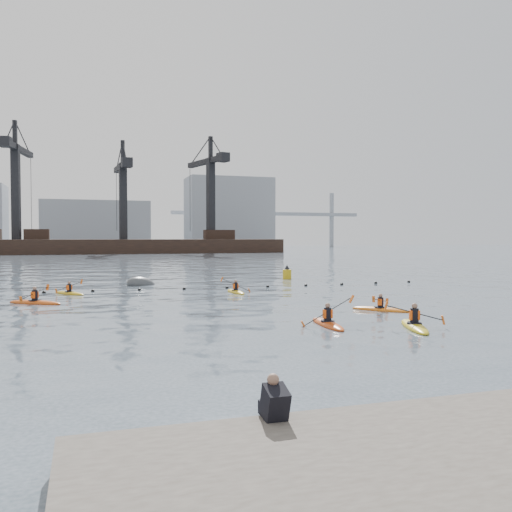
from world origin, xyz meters
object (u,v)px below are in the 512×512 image
object	(u,v)px
kayaker_3	(236,291)
kayaker_4	(380,309)
nav_buoy	(287,274)
kayaker_5	(69,293)
kayaker_1	(414,325)
kayaker_2	(35,302)
mooring_buoy	(141,285)
kayaker_0	(328,323)

from	to	relation	value
kayaker_3	kayaker_4	size ratio (longest dim) A/B	1.12
kayaker_4	nav_buoy	world-z (taller)	nav_buoy
kayaker_5	nav_buoy	distance (m)	19.15
kayaker_4	kayaker_1	bearing A→B (deg)	35.06
kayaker_2	mooring_buoy	size ratio (longest dim) A/B	1.26
kayaker_3	kayaker_4	bearing A→B (deg)	-70.38
kayaker_4	mooring_buoy	bearing A→B (deg)	-100.87
kayaker_0	kayaker_2	distance (m)	16.49
kayaker_2	kayaker_4	xyz separation A→B (m)	(16.32, -8.10, -0.01)
kayaker_4	kayaker_3	bearing A→B (deg)	-106.20
kayaker_5	mooring_buoy	bearing A→B (deg)	9.90
kayaker_3	nav_buoy	bearing A→B (deg)	49.93
kayaker_1	kayaker_5	size ratio (longest dim) A/B	1.32
mooring_buoy	kayaker_0	bearing A→B (deg)	-75.89
kayaker_3	kayaker_4	xyz separation A→B (m)	(4.44, -10.42, 0.00)
kayaker_1	nav_buoy	size ratio (longest dim) A/B	2.58
kayaker_2	kayaker_3	bearing A→B (deg)	-43.97
mooring_buoy	nav_buoy	size ratio (longest dim) A/B	1.79
kayaker_1	kayaker_2	xyz separation A→B (m)	(-14.96, 12.96, -0.01)
kayaker_2	kayaker_4	bearing A→B (deg)	-81.40
kayaker_0	nav_buoy	xyz separation A→B (m)	(7.28, 23.56, 0.31)
kayaker_0	mooring_buoy	bearing A→B (deg)	108.96
kayaker_5	nav_buoy	xyz separation A→B (m)	(17.59, 7.58, 0.32)
kayaker_2	mooring_buoy	bearing A→B (deg)	0.95
kayaker_1	kayaker_5	xyz separation A→B (m)	(-13.31, 17.59, -0.02)
kayaker_3	kayaker_5	world-z (taller)	kayaker_3
kayaker_5	nav_buoy	size ratio (longest dim) A/B	1.96
kayaker_3	kayaker_4	distance (m)	11.32
kayaker_1	mooring_buoy	world-z (taller)	kayaker_1
kayaker_0	kayaker_2	size ratio (longest dim) A/B	1.07
kayaker_4	kayaker_0	bearing A→B (deg)	-2.58
kayaker_0	kayaker_5	xyz separation A→B (m)	(-10.31, 15.98, -0.01)
kayaker_4	mooring_buoy	world-z (taller)	mooring_buoy
kayaker_2	nav_buoy	size ratio (longest dim) A/B	2.26
kayaker_1	kayaker_4	xyz separation A→B (m)	(1.36, 4.86, -0.02)
kayaker_0	kayaker_2	bearing A→B (deg)	141.32
kayaker_4	kayaker_5	distance (m)	19.43
kayaker_2	kayaker_3	distance (m)	12.11
kayaker_1	kayaker_2	size ratio (longest dim) A/B	1.14
kayaker_1	kayaker_3	world-z (taller)	kayaker_1
kayaker_0	mooring_buoy	xyz separation A→B (m)	(-5.32, 21.17, -0.10)
nav_buoy	mooring_buoy	bearing A→B (deg)	-169.26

